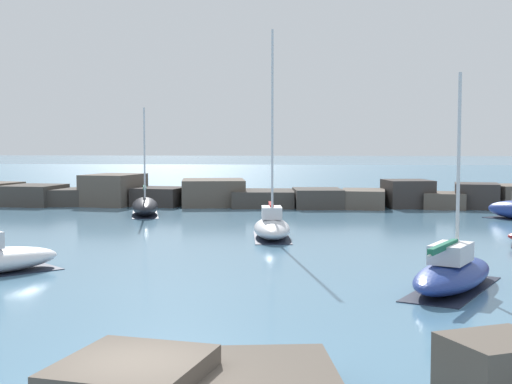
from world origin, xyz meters
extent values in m
cube|color=teal|center=(0.00, 104.35, 0.00)|extent=(400.00, 116.00, 0.01)
cube|color=#423D38|center=(-20.26, 43.67, 0.83)|extent=(4.55, 5.05, 1.66)
cube|color=#423D38|center=(-17.49, 43.94, 0.68)|extent=(4.02, 4.63, 1.36)
cube|color=brown|center=(-13.77, 44.39, 1.27)|extent=(4.69, 5.78, 2.53)
cube|color=#383330|center=(-9.81, 44.09, 0.74)|extent=(4.37, 4.47, 1.48)
cube|color=brown|center=(-5.57, 44.76, 1.06)|extent=(5.83, 6.23, 2.12)
cube|color=#423D38|center=(-1.41, 44.25, 0.65)|extent=(5.16, 5.55, 1.30)
cube|color=#423D38|center=(2.92, 43.62, 0.74)|extent=(4.20, 4.88, 1.49)
cube|color=brown|center=(6.49, 43.92, 0.71)|extent=(3.69, 4.95, 1.42)
cube|color=#383330|center=(10.00, 44.65, 1.08)|extent=(4.08, 4.39, 2.16)
cube|color=brown|center=(12.85, 44.01, 0.61)|extent=(3.76, 4.23, 1.22)
cube|color=#383330|center=(15.27, 44.25, 0.97)|extent=(3.82, 4.13, 1.94)
cube|color=brown|center=(6.84, 1.65, 0.59)|extent=(2.53, 2.45, 1.17)
ellipsoid|color=black|center=(-9.22, 36.77, 0.60)|extent=(3.41, 6.85, 1.20)
cube|color=black|center=(-9.22, 36.77, 0.01)|extent=(3.29, 6.52, 0.03)
cylinder|color=silver|center=(-9.09, 36.29, 4.36)|extent=(0.12, 0.12, 6.33)
cylinder|color=#BCBCC1|center=(-9.55, 38.05, 1.75)|extent=(1.02, 3.54, 0.10)
cube|color=#1E664C|center=(-9.55, 38.05, 1.85)|extent=(0.98, 3.04, 0.20)
ellipsoid|color=silver|center=(0.65, 25.13, 0.50)|extent=(2.54, 5.94, 1.00)
cube|color=black|center=(0.65, 25.13, 0.01)|extent=(2.47, 5.65, 0.03)
cube|color=silver|center=(0.61, 25.41, 1.32)|extent=(1.23, 1.84, 0.64)
cylinder|color=silver|center=(0.69, 24.70, 5.96)|extent=(0.12, 0.12, 9.91)
cylinder|color=#BCBCC1|center=(0.52, 26.27, 1.55)|extent=(0.46, 3.16, 0.10)
cube|color=maroon|center=(0.52, 26.27, 1.65)|extent=(0.50, 2.70, 0.20)
ellipsoid|color=navy|center=(7.82, 12.24, 0.49)|extent=(4.46, 6.46, 0.97)
cube|color=black|center=(7.82, 12.24, 0.01)|extent=(4.30, 6.16, 0.03)
cube|color=silver|center=(7.69, 11.96, 1.29)|extent=(1.80, 2.15, 0.64)
cylinder|color=silver|center=(8.02, 12.66, 4.21)|extent=(0.12, 0.12, 6.47)
cylinder|color=#BCBCC1|center=(7.30, 11.12, 1.52)|extent=(1.54, 3.12, 0.10)
cube|color=#1E664C|center=(7.30, 11.12, 1.62)|extent=(1.41, 2.70, 0.20)
camera|label=1|loc=(3.38, -12.49, 4.97)|focal=50.00mm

